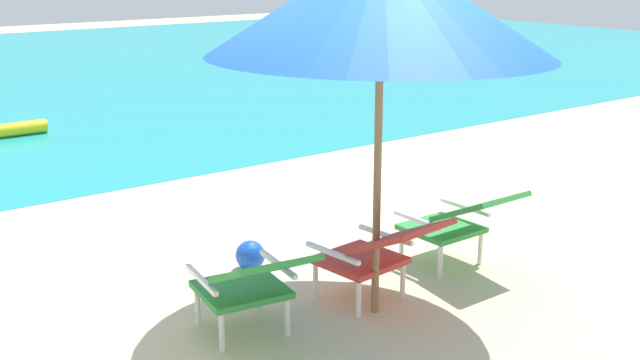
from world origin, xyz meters
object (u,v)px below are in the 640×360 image
lounge_chair_center (378,250)px  lounge_chair_left (252,281)px  beach_umbrella_center (381,1)px  lounge_chair_right (459,219)px  beach_ball (250,255)px

lounge_chair_center → lounge_chair_left: bearing=176.1°
lounge_chair_center → beach_umbrella_center: size_ratio=0.34×
lounge_chair_center → lounge_chair_right: (0.91, 0.13, 0.00)m
lounge_chair_left → lounge_chair_center: size_ratio=1.02×
lounge_chair_center → beach_ball: size_ratio=4.09×
lounge_chair_left → beach_umbrella_center: 1.86m
lounge_chair_left → lounge_chair_right: bearing=2.0°
lounge_chair_center → lounge_chair_right: 0.92m
lounge_chair_right → beach_umbrella_center: bearing=-168.7°
lounge_chair_right → beach_ball: lounge_chair_right is taller
lounge_chair_left → beach_ball: (0.60, 1.00, -0.29)m
lounge_chair_right → beach_ball: (-1.26, 0.94, -0.29)m
lounge_chair_left → beach_umbrella_center: size_ratio=0.35×
lounge_chair_right → beach_ball: 1.60m
beach_umbrella_center → beach_ball: size_ratio=11.97×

